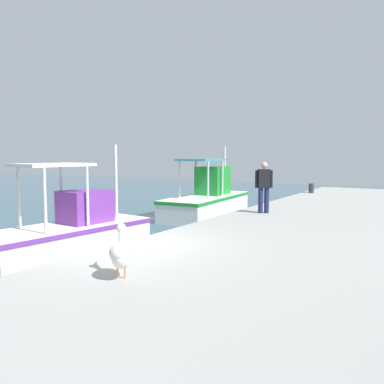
# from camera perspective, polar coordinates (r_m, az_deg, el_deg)

# --- Properties ---
(quay_pier) EXTENTS (36.00, 10.00, 0.80)m
(quay_pier) POSITION_cam_1_polar(r_m,az_deg,el_deg) (6.87, 23.33, -14.99)
(quay_pier) COLOR #9E9E99
(quay_pier) RESTS_ON ground
(fishing_boat_second) EXTENTS (4.89, 2.20, 3.04)m
(fishing_boat_second) POSITION_cam_1_polar(r_m,az_deg,el_deg) (11.62, -16.92, -5.41)
(fishing_boat_second) COLOR silver
(fishing_boat_second) RESTS_ON ground
(fishing_boat_third) EXTENTS (5.65, 2.33, 3.13)m
(fishing_boat_third) POSITION_cam_1_polar(r_m,az_deg,el_deg) (17.70, 2.21, -1.14)
(fishing_boat_third) COLOR white
(fishing_boat_third) RESTS_ON ground
(pelican) EXTENTS (0.86, 0.77, 0.82)m
(pelican) POSITION_cam_1_polar(r_m,az_deg,el_deg) (6.44, -10.08, -8.54)
(pelican) COLOR tan
(pelican) RESTS_ON quay_pier
(fisherman_standing) EXTENTS (0.40, 0.51, 1.69)m
(fisherman_standing) POSITION_cam_1_polar(r_m,az_deg,el_deg) (13.38, 10.21, 0.97)
(fisherman_standing) COLOR #1E234C
(fisherman_standing) RESTS_ON quay_pier
(mooring_bollard_second) EXTENTS (0.26, 0.26, 0.48)m
(mooring_bollard_second) POSITION_cam_1_polar(r_m,az_deg,el_deg) (21.00, 16.66, 0.53)
(mooring_bollard_second) COLOR #333338
(mooring_bollard_second) RESTS_ON quay_pier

